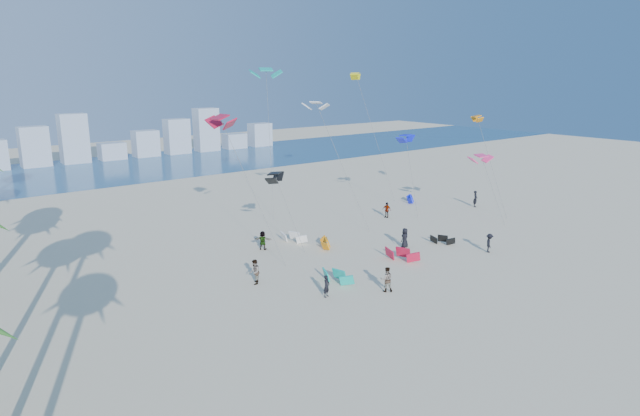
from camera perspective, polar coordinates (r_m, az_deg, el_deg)
ground at (r=31.92m, az=14.06°, el=-14.17°), size 220.00×220.00×0.00m
ocean at (r=92.87m, az=-23.49°, el=3.52°), size 220.00×220.00×0.00m
kitesurfer_near at (r=37.31m, az=0.69°, el=-8.20°), size 0.66×0.54×1.55m
kitesurfer_mid at (r=38.43m, az=7.00°, el=-7.43°), size 1.10×1.04×1.80m
kitesurfers_far at (r=48.40m, az=5.36°, el=-2.93°), size 33.29×14.81×1.88m
grounded_kites at (r=48.31m, az=5.09°, el=-3.50°), size 25.20×16.92×0.96m
flying_kites at (r=54.29m, az=1.62°, el=9.95°), size 30.85×22.60×16.03m
distant_skyline at (r=101.82m, az=-25.78°, el=5.87°), size 85.00×3.00×8.40m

